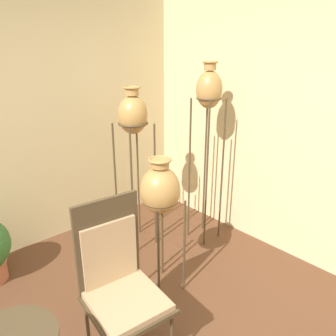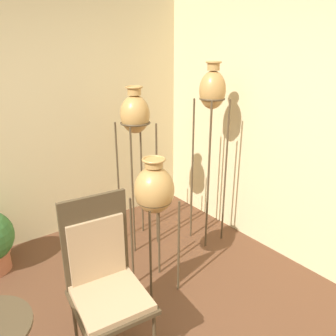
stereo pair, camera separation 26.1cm
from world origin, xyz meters
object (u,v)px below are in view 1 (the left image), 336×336
object	(u,v)px
chair	(119,278)
vase_stand_tall	(209,96)
vase_stand_short	(160,191)
vase_stand_medium	(133,119)

from	to	relation	value
chair	vase_stand_tall	bearing A→B (deg)	28.49
vase_stand_tall	chair	xyz separation A→B (m)	(-1.56, -0.64, -0.99)
vase_stand_tall	vase_stand_short	world-z (taller)	vase_stand_tall
vase_stand_tall	vase_stand_medium	distance (m)	0.79
vase_stand_medium	vase_stand_short	world-z (taller)	vase_stand_medium
chair	vase_stand_medium	bearing A→B (deg)	55.03
vase_stand_tall	vase_stand_medium	world-z (taller)	vase_stand_tall
vase_stand_short	chair	distance (m)	0.77
vase_stand_tall	vase_stand_medium	size ratio (longest dim) A/B	1.13
vase_stand_tall	vase_stand_short	size ratio (longest dim) A/B	1.57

